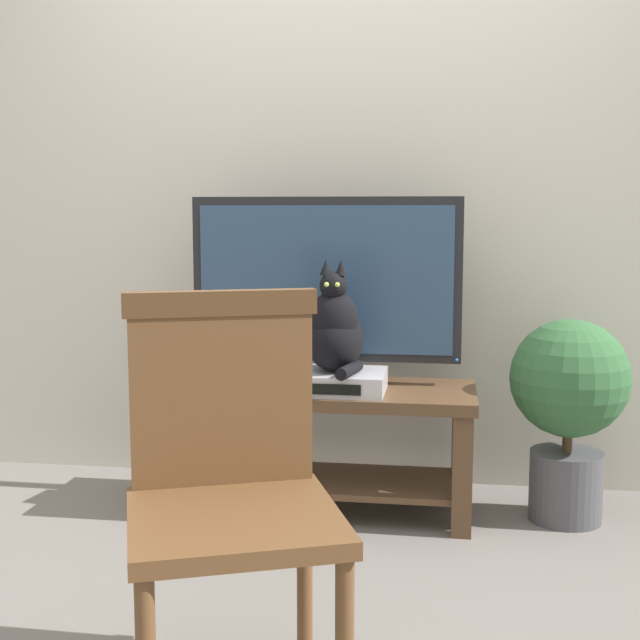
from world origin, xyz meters
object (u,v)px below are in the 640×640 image
object	(u,v)px
tv	(326,284)
book_stack	(220,368)
media_box	(335,381)
tv_stand	(322,426)
wooden_chair	(229,469)
potted_plant	(569,399)
cat	(335,331)

from	to	relation	value
tv	book_stack	size ratio (longest dim) A/B	4.43
media_box	tv	bearing A→B (deg)	108.39
tv_stand	tv	xyz separation A→B (m)	(0.00, 0.10, 0.53)
wooden_chair	potted_plant	size ratio (longest dim) A/B	1.26
tv_stand	book_stack	xyz separation A→B (m)	(-0.38, -0.05, 0.22)
tv_stand	cat	distance (m)	0.39
media_box	book_stack	size ratio (longest dim) A/B	1.59
wooden_chair	potted_plant	bearing A→B (deg)	54.00
tv_stand	cat	bearing A→B (deg)	-55.93
wooden_chair	book_stack	xyz separation A→B (m)	(-0.35, 1.21, 0.00)
cat	wooden_chair	world-z (taller)	cat
cat	potted_plant	bearing A→B (deg)	7.99
book_stack	potted_plant	distance (m)	1.30
tv_stand	tv	world-z (taller)	tv
media_box	book_stack	world-z (taller)	book_stack
tv	potted_plant	distance (m)	0.99
cat	book_stack	distance (m)	0.47
media_box	potted_plant	distance (m)	0.86
tv	cat	bearing A→B (deg)	-72.42
potted_plant	tv	bearing A→B (deg)	175.71
tv	book_stack	world-z (taller)	tv
media_box	cat	bearing A→B (deg)	-84.47
tv_stand	book_stack	bearing A→B (deg)	-172.93
media_box	potted_plant	world-z (taller)	potted_plant
tv	wooden_chair	size ratio (longest dim) A/B	1.09
cat	book_stack	bearing A→B (deg)	174.79
tv	potted_plant	world-z (taller)	tv
tv_stand	cat	size ratio (longest dim) A/B	2.80
tv_stand	book_stack	world-z (taller)	book_stack
tv_stand	potted_plant	distance (m)	0.92
cat	book_stack	xyz separation A→B (m)	(-0.44, 0.04, -0.16)
wooden_chair	media_box	bearing A→B (deg)	85.68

